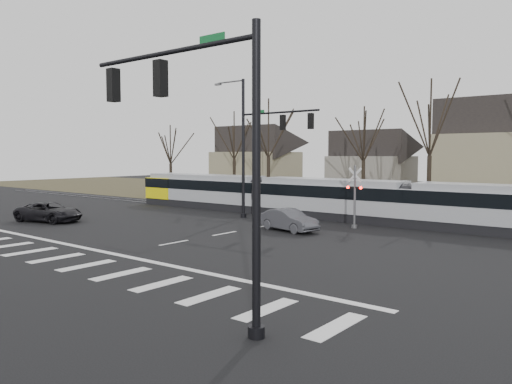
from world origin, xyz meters
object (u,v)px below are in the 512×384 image
Objects in this scene: tram at (329,197)px; rail_crossing_signal at (355,199)px; suv at (49,212)px; sedan at (289,220)px.

tram is 9.56× the size of rail_crossing_signal.
suv is (-14.42, -13.74, -0.91)m from tram.
suv is at bearing 125.94° from sedan.
rail_crossing_signal is at bearing -24.78° from sedan.
rail_crossing_signal reaches higher than suv.
rail_crossing_signal is (18.15, 10.54, 1.21)m from suv.
tram reaches higher than sedan.
sedan is 17.02m from suv.
tram is at bearing 20.92° from sedan.
rail_crossing_signal is (2.63, 3.55, 1.21)m from sedan.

